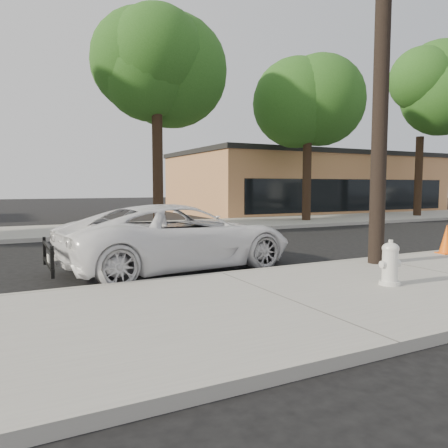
# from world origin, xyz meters

# --- Properties ---
(ground) EXTENTS (120.00, 120.00, 0.00)m
(ground) POSITION_xyz_m (0.00, 0.00, 0.00)
(ground) COLOR black
(ground) RESTS_ON ground
(near_sidewalk) EXTENTS (90.00, 4.40, 0.15)m
(near_sidewalk) POSITION_xyz_m (0.00, -4.30, 0.07)
(near_sidewalk) COLOR gray
(near_sidewalk) RESTS_ON ground
(far_sidewalk) EXTENTS (90.00, 5.00, 0.15)m
(far_sidewalk) POSITION_xyz_m (0.00, 8.50, 0.07)
(far_sidewalk) COLOR gray
(far_sidewalk) RESTS_ON ground
(curb_near) EXTENTS (90.00, 0.12, 0.16)m
(curb_near) POSITION_xyz_m (0.00, -2.10, 0.07)
(curb_near) COLOR #9E9B93
(curb_near) RESTS_ON ground
(building_main) EXTENTS (18.00, 10.00, 4.00)m
(building_main) POSITION_xyz_m (16.00, 16.00, 2.00)
(building_main) COLOR #BA7F4D
(building_main) RESTS_ON ground
(utility_pole) EXTENTS (1.40, 0.34, 9.00)m
(utility_pole) POSITION_xyz_m (3.60, -2.70, 4.70)
(utility_pole) COLOR black
(utility_pole) RESTS_ON near_sidewalk
(tree_c) EXTENTS (4.96, 4.80, 9.55)m
(tree_c) POSITION_xyz_m (2.22, 7.64, 6.91)
(tree_c) COLOR black
(tree_c) RESTS_ON far_sidewalk
(tree_d) EXTENTS (4.50, 4.35, 8.75)m
(tree_d) POSITION_xyz_m (10.20, 7.95, 6.37)
(tree_d) COLOR black
(tree_d) RESTS_ON far_sidewalk
(tree_e) EXTENTS (4.80, 4.65, 9.25)m
(tree_e) POSITION_xyz_m (18.21, 7.74, 6.70)
(tree_e) COLOR black
(tree_e) RESTS_ON far_sidewalk
(police_cruiser) EXTENTS (5.58, 3.05, 1.48)m
(police_cruiser) POSITION_xyz_m (-0.31, -0.61, 0.74)
(police_cruiser) COLOR white
(police_cruiser) RESTS_ON ground
(fire_hydrant) EXTENTS (0.40, 0.36, 0.75)m
(fire_hydrant) POSITION_xyz_m (2.15, -4.41, 0.51)
(fire_hydrant) COLOR silver
(fire_hydrant) RESTS_ON near_sidewalk
(traffic_cone) EXTENTS (0.46, 0.46, 0.76)m
(traffic_cone) POSITION_xyz_m (6.29, -2.50, 0.52)
(traffic_cone) COLOR #F85E0D
(traffic_cone) RESTS_ON near_sidewalk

